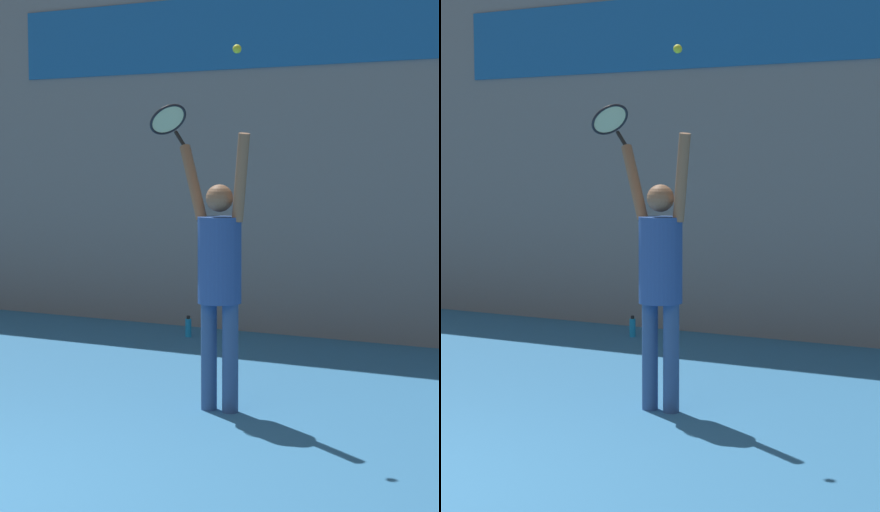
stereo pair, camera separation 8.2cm
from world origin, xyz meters
TOP-DOWN VIEW (x-y plane):
  - back_wall at (0.00, 6.31)m, footprint 18.00×0.10m
  - sponsor_banner at (0.00, 6.25)m, footprint 7.43×0.02m
  - tennis_player at (0.80, 2.90)m, footprint 0.81×0.46m
  - tennis_racket at (0.15, 3.23)m, footprint 0.43×0.41m
  - tennis_ball at (1.02, 2.76)m, footprint 0.07×0.07m
  - water_bottle at (-1.00, 5.64)m, footprint 0.07×0.07m

SIDE VIEW (x-z plane):
  - water_bottle at x=-1.00m, z-range -0.01..0.24m
  - tennis_player at x=0.80m, z-range 0.03..2.26m
  - tennis_racket at x=0.15m, z-range 2.16..2.54m
  - back_wall at x=0.00m, z-range 0.00..5.00m
  - tennis_ball at x=1.02m, z-range 2.82..2.88m
  - sponsor_banner at x=0.00m, z-range 3.10..3.96m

